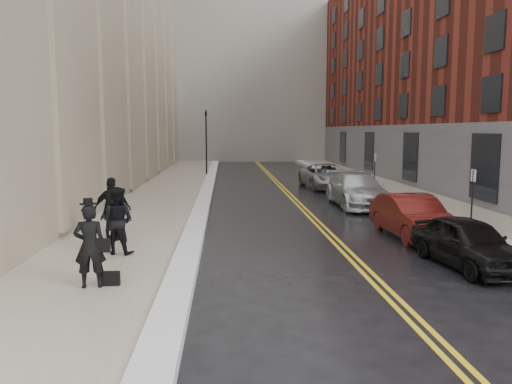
{
  "coord_description": "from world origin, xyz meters",
  "views": [
    {
      "loc": [
        -1.12,
        -9.55,
        3.64
      ],
      "look_at": [
        -0.11,
        6.84,
        1.6
      ],
      "focal_mm": 35.0,
      "sensor_mm": 36.0,
      "label": 1
    }
  ],
  "objects": [
    {
      "name": "pedestrian_main",
      "position": [
        -4.13,
        1.46,
        1.09
      ],
      "size": [
        0.74,
        0.54,
        1.88
      ],
      "primitive_type": "imported",
      "rotation": [
        0.0,
        0.0,
        3.28
      ],
      "color": "black",
      "rests_on": "sidewalk_left"
    },
    {
      "name": "pedestrian_a",
      "position": [
        -4.17,
        4.53,
        1.11
      ],
      "size": [
        1.09,
        0.95,
        1.91
      ],
      "primitive_type": "imported",
      "rotation": [
        0.0,
        0.0,
        2.86
      ],
      "color": "black",
      "rests_on": "sidewalk_left"
    },
    {
      "name": "sidewalk_right",
      "position": [
        9.0,
        16.0,
        0.07
      ],
      "size": [
        3.0,
        64.0,
        0.15
      ],
      "primitive_type": "cube",
      "color": "gray",
      "rests_on": "ground"
    },
    {
      "name": "building_right",
      "position": [
        17.5,
        23.0,
        9.0
      ],
      "size": [
        14.0,
        50.0,
        18.0
      ],
      "primitive_type": "cube",
      "color": "maroon",
      "rests_on": "ground"
    },
    {
      "name": "sidewalk_left",
      "position": [
        -4.5,
        16.0,
        0.07
      ],
      "size": [
        4.0,
        64.0,
        0.15
      ],
      "primitive_type": "cube",
      "color": "gray",
      "rests_on": "ground"
    },
    {
      "name": "car_silver_near",
      "position": [
        5.2,
        13.87,
        0.8
      ],
      "size": [
        2.3,
        5.52,
        1.6
      ],
      "primitive_type": "imported",
      "rotation": [
        0.0,
        0.0,
        0.01
      ],
      "color": "#AFB3B7",
      "rests_on": "ground"
    },
    {
      "name": "lane_stripe_a",
      "position": [
        2.38,
        16.0,
        0.0
      ],
      "size": [
        0.12,
        64.0,
        0.01
      ],
      "primitive_type": "cube",
      "color": "gold",
      "rests_on": "ground"
    },
    {
      "name": "ground",
      "position": [
        0.0,
        0.0,
        0.0
      ],
      "size": [
        160.0,
        160.0,
        0.0
      ],
      "primitive_type": "plane",
      "color": "black",
      "rests_on": "ground"
    },
    {
      "name": "parking_sign_near",
      "position": [
        7.9,
        8.0,
        1.36
      ],
      "size": [
        0.06,
        0.35,
        2.23
      ],
      "color": "black",
      "rests_on": "ground"
    },
    {
      "name": "car_maroon",
      "position": [
        5.2,
        6.76,
        0.73
      ],
      "size": [
        1.73,
        4.48,
        1.46
      ],
      "primitive_type": "imported",
      "rotation": [
        0.0,
        0.0,
        0.04
      ],
      "color": "#4D110D",
      "rests_on": "ground"
    },
    {
      "name": "lane_stripe_b",
      "position": [
        2.62,
        16.0,
        0.0
      ],
      "size": [
        0.12,
        64.0,
        0.01
      ],
      "primitive_type": "cube",
      "color": "gold",
      "rests_on": "ground"
    },
    {
      "name": "car_silver_far",
      "position": [
        5.2,
        21.28,
        0.76
      ],
      "size": [
        2.95,
        5.68,
        1.53
      ],
      "primitive_type": "imported",
      "rotation": [
        0.0,
        0.0,
        0.08
      ],
      "color": "gray",
      "rests_on": "ground"
    },
    {
      "name": "car_black",
      "position": [
        5.32,
        3.08,
        0.67
      ],
      "size": [
        2.01,
        4.09,
        1.34
      ],
      "primitive_type": "imported",
      "rotation": [
        0.0,
        0.0,
        0.11
      ],
      "color": "black",
      "rests_on": "ground"
    },
    {
      "name": "tower_far_right",
      "position": [
        14.0,
        66.0,
        22.0
      ],
      "size": [
        22.0,
        18.0,
        44.0
      ],
      "primitive_type": "cube",
      "color": "slate",
      "rests_on": "ground"
    },
    {
      "name": "snow_ridge_left",
      "position": [
        -2.2,
        16.0,
        0.13
      ],
      "size": [
        0.7,
        60.8,
        0.26
      ],
      "primitive_type": "cube",
      "color": "silver",
      "rests_on": "ground"
    },
    {
      "name": "snow_ridge_right",
      "position": [
        7.15,
        16.0,
        0.15
      ],
      "size": [
        0.85,
        60.8,
        0.3
      ],
      "primitive_type": "cube",
      "color": "silver",
      "rests_on": "ground"
    },
    {
      "name": "traffic_signal",
      "position": [
        -2.6,
        30.0,
        3.08
      ],
      "size": [
        0.18,
        0.15,
        5.2
      ],
      "color": "black",
      "rests_on": "ground"
    },
    {
      "name": "parking_sign_far",
      "position": [
        7.9,
        20.0,
        1.36
      ],
      "size": [
        0.06,
        0.35,
        2.23
      ],
      "color": "black",
      "rests_on": "ground"
    },
    {
      "name": "pedestrian_c",
      "position": [
        -4.7,
        6.3,
        1.16
      ],
      "size": [
        1.22,
        0.6,
        2.01
      ],
      "primitive_type": "imported",
      "rotation": [
        0.0,
        0.0,
        3.05
      ],
      "color": "black",
      "rests_on": "sidewalk_left"
    },
    {
      "name": "pedestrian_b",
      "position": [
        -4.74,
        6.9,
        0.96
      ],
      "size": [
        1.09,
        0.69,
        1.61
      ],
      "primitive_type": "imported",
      "rotation": [
        0.0,
        0.0,
        3.05
      ],
      "color": "#1A212F",
      "rests_on": "sidewalk_left"
    }
  ]
}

